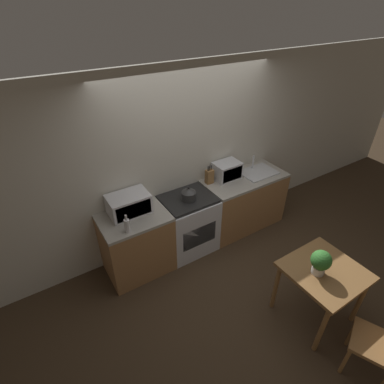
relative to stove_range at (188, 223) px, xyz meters
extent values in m
plane|color=#3D2D1E|center=(0.23, -0.74, -0.45)|extent=(16.00, 16.00, 0.00)
cube|color=beige|center=(0.23, 0.34, 0.85)|extent=(10.00, 0.06, 2.60)
cube|color=olive|center=(-0.80, 0.00, -0.02)|extent=(0.86, 0.62, 0.86)
cube|color=#9E998E|center=(-0.80, 0.00, 0.43)|extent=(0.86, 0.62, 0.04)
cube|color=olive|center=(1.03, 0.00, -0.02)|extent=(1.33, 0.62, 0.86)
cube|color=#9E998E|center=(1.03, 0.00, 0.43)|extent=(1.33, 0.62, 0.04)
cube|color=silver|center=(0.00, 0.00, -0.02)|extent=(0.74, 0.62, 0.86)
cube|color=black|center=(0.00, 0.00, 0.43)|extent=(0.71, 0.57, 0.04)
cube|color=black|center=(0.00, -0.30, -0.02)|extent=(0.53, 0.02, 0.32)
cylinder|color=#2D2D2D|center=(-0.01, -0.04, 0.51)|extent=(0.20, 0.20, 0.12)
cone|color=#2D2D2D|center=(-0.01, -0.04, 0.60)|extent=(0.19, 0.19, 0.06)
sphere|color=black|center=(-0.01, -0.04, 0.64)|extent=(0.04, 0.04, 0.04)
cube|color=silver|center=(-0.80, 0.12, 0.58)|extent=(0.51, 0.34, 0.26)
cube|color=black|center=(-0.80, -0.05, 0.58)|extent=(0.45, 0.01, 0.21)
cylinder|color=silver|center=(-0.96, -0.22, 0.54)|extent=(0.06, 0.06, 0.18)
cylinder|color=silver|center=(-0.96, -0.22, 0.66)|extent=(0.02, 0.02, 0.07)
cube|color=brown|center=(0.48, 0.17, 0.56)|extent=(0.11, 0.09, 0.21)
cylinder|color=black|center=(0.45, 0.17, 0.70)|extent=(0.01, 0.01, 0.07)
cylinder|color=black|center=(0.48, 0.17, 0.70)|extent=(0.01, 0.01, 0.07)
cylinder|color=black|center=(0.50, 0.17, 0.70)|extent=(0.01, 0.01, 0.07)
cube|color=silver|center=(0.78, 0.15, 0.58)|extent=(0.39, 0.29, 0.26)
cube|color=black|center=(0.78, 0.01, 0.58)|extent=(0.35, 0.01, 0.21)
cube|color=silver|center=(1.30, 0.00, 0.46)|extent=(0.55, 0.40, 0.02)
cylinder|color=silver|center=(1.30, 0.14, 0.58)|extent=(0.03, 0.03, 0.22)
cube|color=brown|center=(0.65, -1.77, 0.28)|extent=(0.78, 0.76, 0.04)
cylinder|color=brown|center=(0.32, -2.09, -0.09)|extent=(0.05, 0.05, 0.71)
cylinder|color=brown|center=(0.99, -2.09, -0.09)|extent=(0.05, 0.05, 0.71)
cylinder|color=brown|center=(0.32, -1.45, -0.09)|extent=(0.05, 0.05, 0.71)
cylinder|color=brown|center=(0.99, -1.45, -0.09)|extent=(0.05, 0.05, 0.71)
cube|color=brown|center=(0.58, -2.48, -0.02)|extent=(0.54, 0.54, 0.04)
cylinder|color=brown|center=(0.35, -2.39, -0.23)|extent=(0.04, 0.04, 0.43)
cylinder|color=brown|center=(0.67, -2.25, -0.23)|extent=(0.04, 0.04, 0.43)
cylinder|color=beige|center=(0.55, -1.75, 0.35)|extent=(0.13, 0.13, 0.10)
sphere|color=#2D6B28|center=(0.55, -1.75, 0.49)|extent=(0.21, 0.21, 0.21)
camera|label=1|loc=(-1.76, -2.90, 2.78)|focal=28.00mm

